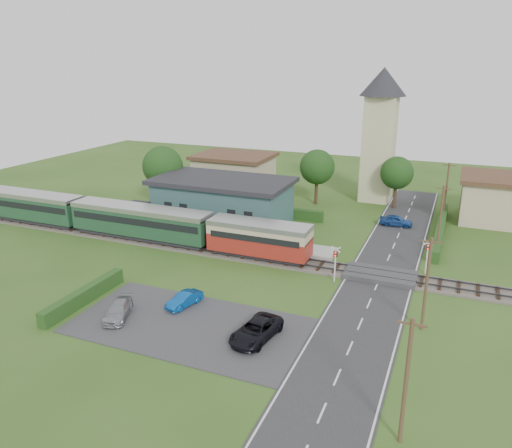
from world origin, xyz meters
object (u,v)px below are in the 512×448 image
at_px(equipment_hut, 137,214).
at_px(train, 116,217).
at_px(car_park_silver, 118,310).
at_px(station_building, 223,200).
at_px(crossing_signal_near, 335,259).
at_px(pedestrian_near, 270,237).
at_px(car_park_dark, 256,330).
at_px(pedestrian_far, 144,218).
at_px(crossing_signal_far, 427,252).
at_px(church_tower, 380,125).
at_px(house_east, 498,198).
at_px(car_on_road, 396,221).
at_px(car_park_blue, 184,299).
at_px(house_west, 234,173).

relative_size(equipment_hut, train, 0.06).
bearing_deg(car_park_silver, equipment_hut, 100.66).
bearing_deg(station_building, crossing_signal_near, -34.81).
xyz_separation_m(station_building, pedestrian_near, (8.34, -6.15, -1.35)).
relative_size(train, crossing_signal_near, 13.18).
height_order(train, crossing_signal_near, train).
bearing_deg(car_park_dark, station_building, 129.53).
relative_size(car_park_silver, pedestrian_near, 2.14).
bearing_deg(car_park_silver, pedestrian_far, 98.60).
distance_m(crossing_signal_far, car_park_dark, 19.05).
xyz_separation_m(church_tower, crossing_signal_near, (1.40, -28.41, -8.08)).
relative_size(station_building, crossing_signal_near, 4.88).
bearing_deg(pedestrian_near, crossing_signal_near, 145.33).
bearing_deg(pedestrian_far, church_tower, -39.56).
distance_m(house_east, pedestrian_near, 28.96).
relative_size(church_tower, crossing_signal_near, 5.37).
distance_m(equipment_hut, crossing_signal_near, 25.04).
bearing_deg(train, crossing_signal_near, -5.53).
relative_size(car_on_road, car_park_silver, 0.98).
xyz_separation_m(equipment_hut, train, (-0.45, -3.20, 0.43)).
bearing_deg(car_park_dark, train, 156.52).
xyz_separation_m(train, car_on_road, (27.72, 15.35, -1.49)).
height_order(equipment_hut, train, train).
xyz_separation_m(car_on_road, car_park_dark, (-5.51, -29.21, 0.05)).
xyz_separation_m(crossing_signal_far, car_park_blue, (-16.90, -13.89, -1.53)).
bearing_deg(church_tower, crossing_signal_near, -87.18).
height_order(equipment_hut, church_tower, church_tower).
bearing_deg(station_building, car_park_silver, -82.71).
bearing_deg(car_park_blue, church_tower, 92.69).
xyz_separation_m(equipment_hut, pedestrian_near, (16.34, -0.36, -0.41)).
height_order(train, car_park_silver, train).
distance_m(car_on_road, pedestrian_near, 16.63).
relative_size(crossing_signal_near, car_park_dark, 0.70).
height_order(equipment_hut, pedestrian_near, equipment_hut).
bearing_deg(car_park_silver, crossing_signal_far, 19.59).
bearing_deg(pedestrian_far, car_park_silver, -146.30).
xyz_separation_m(church_tower, pedestrian_far, (-22.08, -22.87, -8.89)).
relative_size(crossing_signal_near, pedestrian_near, 1.84).
distance_m(equipment_hut, house_east, 42.41).
xyz_separation_m(church_tower, pedestrian_near, (-6.66, -23.16, -8.89)).
distance_m(house_west, car_park_blue, 36.50).
relative_size(crossing_signal_near, car_on_road, 0.88).
relative_size(equipment_hut, pedestrian_far, 1.44).
xyz_separation_m(house_west, pedestrian_near, (13.34, -20.16, -1.45)).
bearing_deg(car_on_road, equipment_hut, 111.87).
bearing_deg(crossing_signal_near, station_building, 145.19).
relative_size(crossing_signal_near, car_park_blue, 1.01).
relative_size(crossing_signal_far, pedestrian_near, 1.84).
distance_m(house_west, house_east, 35.01).
relative_size(house_west, car_park_silver, 2.83).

